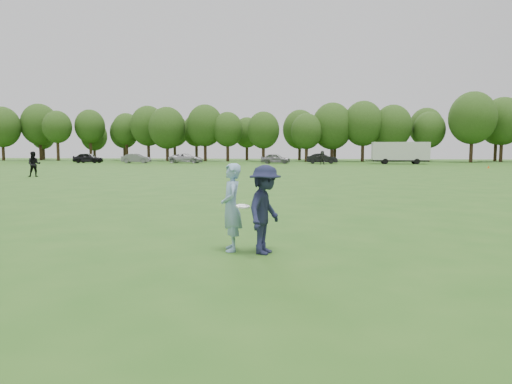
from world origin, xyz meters
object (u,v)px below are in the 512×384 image
(player_far_d, at_px, (322,158))
(cargo_trailer, at_px, (400,152))
(player_far_a, at_px, (34,164))
(car_b, at_px, (136,158))
(thrower, at_px, (231,207))
(defender, at_px, (265,210))
(car_e, at_px, (276,159))
(field_cone, at_px, (488,167))
(car_c, at_px, (186,158))
(car_a, at_px, (88,158))
(car_f, at_px, (322,159))

(player_far_d, relative_size, cargo_trailer, 0.22)
(player_far_a, xyz_separation_m, cargo_trailer, (32.21, 38.04, 0.82))
(player_far_d, distance_m, car_b, 28.81)
(thrower, relative_size, player_far_d, 0.90)
(defender, height_order, car_e, defender)
(field_cone, xyz_separation_m, cargo_trailer, (-7.43, 14.77, 1.63))
(car_c, bearing_deg, defender, -163.09)
(car_a, height_order, car_c, car_a)
(player_far_d, distance_m, cargo_trailer, 11.87)
(car_b, height_order, car_c, car_c)
(car_a, height_order, car_f, car_a)
(player_far_d, xyz_separation_m, car_b, (-28.75, 1.92, -0.24))
(defender, xyz_separation_m, player_far_a, (-20.76, 22.66, 0.10))
(defender, bearing_deg, field_cone, -8.90)
(car_a, distance_m, car_e, 29.84)
(player_far_d, relative_size, car_b, 0.44)
(player_far_a, relative_size, car_e, 0.43)
(thrower, bearing_deg, car_c, -178.54)
(player_far_d, distance_m, field_cone, 21.57)
(car_b, xyz_separation_m, field_cone, (47.36, -12.79, -0.59))
(defender, xyz_separation_m, player_far_d, (0.27, 56.81, 0.11))
(car_b, bearing_deg, player_far_d, -99.44)
(car_b, bearing_deg, cargo_trailer, -92.79)
(car_e, bearing_deg, player_far_a, 160.67)
(car_e, height_order, field_cone, car_e)
(player_far_d, xyz_separation_m, cargo_trailer, (11.18, 3.90, 0.80))
(field_cone, bearing_deg, player_far_a, -149.59)
(car_b, bearing_deg, defender, -159.76)
(car_b, bearing_deg, car_e, -92.98)
(player_far_a, height_order, cargo_trailer, cargo_trailer)
(player_far_a, distance_m, field_cone, 45.97)
(player_far_a, bearing_deg, defender, -75.96)
(defender, bearing_deg, car_f, 13.30)
(car_c, bearing_deg, thrower, -163.64)
(defender, relative_size, car_f, 0.37)
(car_c, bearing_deg, car_b, 98.59)
(car_c, relative_size, car_f, 1.16)
(car_e, bearing_deg, player_far_d, -111.25)
(car_c, bearing_deg, cargo_trailer, -91.28)
(car_a, bearing_deg, player_far_d, -93.44)
(thrower, relative_size, field_cone, 5.82)
(player_far_a, distance_m, player_far_d, 40.10)
(car_f, bearing_deg, car_c, 87.56)
(car_c, relative_size, field_cone, 17.90)
(field_cone, bearing_deg, player_far_d, 149.70)
(thrower, relative_size, car_a, 0.38)
(defender, height_order, car_c, defender)
(thrower, xyz_separation_m, defender, (0.70, -0.16, -0.01))
(cargo_trailer, bearing_deg, car_a, -177.55)
(car_a, xyz_separation_m, car_f, (36.71, 1.95, -0.02))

